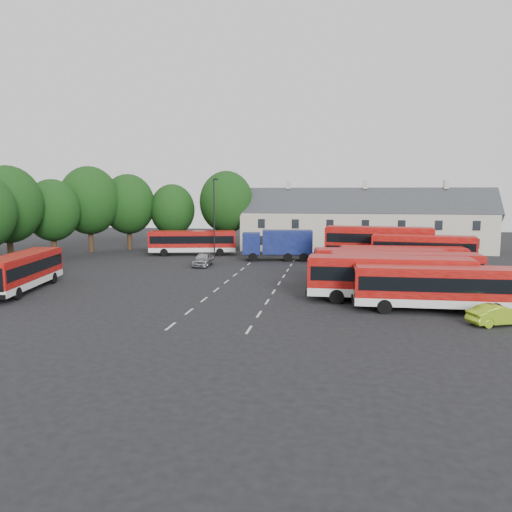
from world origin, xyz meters
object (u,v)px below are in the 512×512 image
object	(u,v)px
bus_dd_south	(423,253)
lamppost	(214,216)
bus_row_a	(436,285)
bus_west	(22,269)
lime_car	(498,315)
box_truck	(278,243)
silver_car	(203,259)

from	to	relation	value
bus_dd_south	lamppost	bearing A→B (deg)	163.60
bus_row_a	bus_west	size ratio (longest dim) A/B	0.98
bus_row_a	bus_dd_south	xyz separation A→B (m)	(1.58, 15.69, 0.41)
lime_car	lamppost	distance (m)	39.49
box_truck	bus_west	bearing A→B (deg)	-137.90
box_truck	silver_car	size ratio (longest dim) A/B	1.94
bus_dd_south	bus_west	size ratio (longest dim) A/B	0.88
bus_row_a	bus_west	distance (m)	33.30
box_truck	lamppost	xyz separation A→B (m)	(-8.47, 1.44, 3.30)
bus_dd_south	lime_car	distance (m)	18.87
bus_row_a	silver_car	world-z (taller)	bus_row_a
bus_west	lamppost	xyz separation A→B (m)	(10.67, 24.37, 3.49)
box_truck	silver_car	xyz separation A→B (m)	(-7.89, -6.24, -1.32)
bus_dd_south	box_truck	bearing A→B (deg)	156.89
box_truck	lime_car	size ratio (longest dim) A/B	2.25
bus_row_a	box_truck	size ratio (longest dim) A/B	1.29
silver_car	bus_dd_south	bearing A→B (deg)	-8.99
silver_car	box_truck	bearing A→B (deg)	36.79
bus_west	bus_row_a	bearing A→B (deg)	-103.57
lamppost	bus_row_a	bearing A→B (deg)	-49.53
silver_car	lime_car	xyz separation A→B (m)	(25.26, -21.79, -0.13)
bus_dd_south	bus_west	world-z (taller)	bus_dd_south
box_truck	lamppost	distance (m)	9.21
silver_car	lamppost	bearing A→B (deg)	92.75
bus_west	lamppost	size ratio (longest dim) A/B	1.14
bus_west	lamppost	distance (m)	26.83
bus_dd_south	box_truck	world-z (taller)	bus_dd_south
bus_dd_south	box_truck	size ratio (longest dim) A/B	1.16
bus_row_a	box_truck	distance (m)	28.71
bus_row_a	box_truck	bearing A→B (deg)	118.36
silver_car	lime_car	bearing A→B (deg)	-42.35
silver_car	lime_car	distance (m)	33.36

